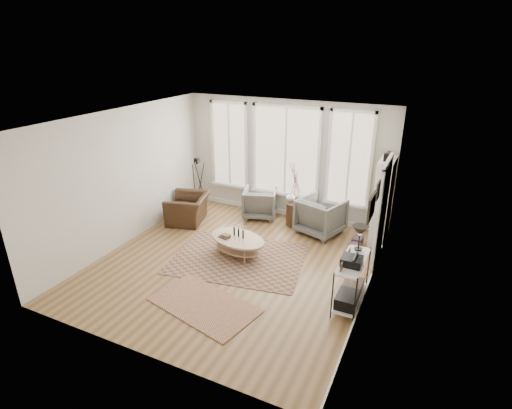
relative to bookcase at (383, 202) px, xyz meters
The scene contains 17 objects.
room 3.30m from the bookcase, 137.70° to the right, with size 5.50×5.54×2.90m.
bay_window 2.57m from the bookcase, 168.63° to the left, with size 4.14×0.12×2.24m.
door 1.10m from the bookcase, 82.91° to the right, with size 0.09×1.06×2.22m.
bookcase is the anchor object (origin of this frame).
low_shelf 2.56m from the bookcase, 91.28° to the right, with size 0.38×1.08×1.30m.
wall_art 2.66m from the bookcase, 86.75° to the right, with size 0.04×0.88×0.44m.
rug_main 3.31m from the bookcase, 140.78° to the right, with size 2.62×1.96×0.01m, color brown.
rug_runner 4.39m from the bookcase, 121.86° to the right, with size 1.82×1.01×0.01m, color brown.
coffee_table 3.23m from the bookcase, 143.77° to the right, with size 1.41×1.06×0.58m.
armchair_left 3.00m from the bookcase, behind, with size 0.80×0.82×0.75m, color #62635E.
armchair_right 1.40m from the bookcase, behind, with size 0.91×0.94×0.85m, color #62635E.
side_table 2.00m from the bookcase, behind, with size 0.38×0.38×1.60m.
vase 2.14m from the bookcase, behind, with size 0.21×0.21×0.22m, color silver.
accent_chair 4.56m from the bookcase, 168.55° to the right, with size 0.90×1.03×0.67m, color #362316.
tripod_camera 4.70m from the bookcase, behind, with size 0.47×0.47×1.34m.
book_stack_near 1.01m from the bookcase, 139.32° to the right, with size 0.20×0.26×0.17m, color brown.
book_stack_far 1.15m from the bookcase, 121.59° to the right, with size 0.17×0.22×0.14m, color brown.
Camera 1 is at (3.35, -6.10, 4.16)m, focal length 28.00 mm.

